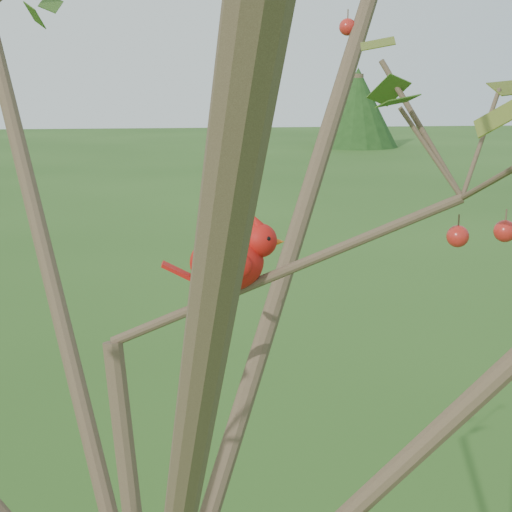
{
  "coord_description": "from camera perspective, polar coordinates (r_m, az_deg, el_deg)",
  "views": [
    {
      "loc": [
        0.05,
        -1.1,
        2.39
      ],
      "look_at": [
        0.2,
        0.08,
        2.1
      ],
      "focal_mm": 50.0,
      "sensor_mm": 36.0,
      "label": 1
    }
  ],
  "objects": [
    {
      "name": "cardinal",
      "position": [
        1.22,
        -2.01,
        -0.25
      ],
      "size": [
        0.21,
        0.11,
        0.15
      ],
      "rotation": [
        0.0,
        0.0,
        -0.04
      ],
      "color": "red",
      "rests_on": "ground"
    },
    {
      "name": "crabapple_tree",
      "position": [
        1.1,
        -8.36,
        -0.56
      ],
      "size": [
        2.35,
        2.05,
        2.95
      ],
      "color": "#433324",
      "rests_on": "ground"
    },
    {
      "name": "distant_trees",
      "position": [
        23.75,
        -15.58,
        10.71
      ],
      "size": [
        36.96,
        11.16,
        3.03
      ],
      "color": "#433324",
      "rests_on": "ground"
    }
  ]
}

